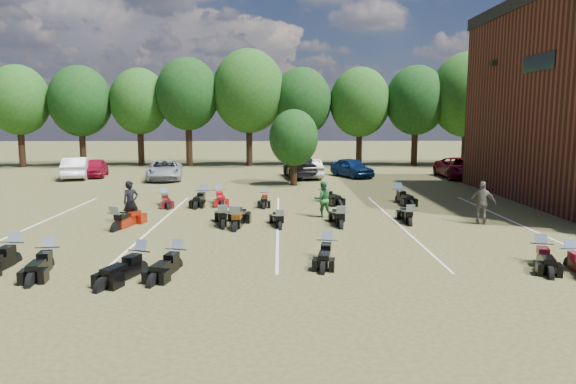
{
  "coord_description": "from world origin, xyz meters",
  "views": [
    {
      "loc": [
        -2.91,
        -17.94,
        4.38
      ],
      "look_at": [
        -2.56,
        4.0,
        1.2
      ],
      "focal_mm": 32.0,
      "sensor_mm": 36.0,
      "label": 1
    }
  ],
  "objects_px": {
    "motorcycle_14": "(164,204)",
    "motorcycle_3": "(177,269)",
    "person_black": "(131,202)",
    "person_green": "(323,199)",
    "motorcycle_0": "(14,263)",
    "car_4": "(352,168)",
    "car_0": "(95,168)",
    "person_grey": "(482,203)",
    "motorcycle_7": "(117,231)"
  },
  "relations": [
    {
      "from": "motorcycle_3",
      "to": "car_4",
      "type": "bearing_deg",
      "value": 82.53
    },
    {
      "from": "motorcycle_0",
      "to": "motorcycle_3",
      "type": "relative_size",
      "value": 1.11
    },
    {
      "from": "car_4",
      "to": "motorcycle_3",
      "type": "distance_m",
      "value": 24.8
    },
    {
      "from": "motorcycle_14",
      "to": "motorcycle_7",
      "type": "bearing_deg",
      "value": -113.52
    },
    {
      "from": "person_green",
      "to": "person_grey",
      "type": "xyz_separation_m",
      "value": [
        6.49,
        -1.64,
        0.1
      ]
    },
    {
      "from": "motorcycle_0",
      "to": "motorcycle_14",
      "type": "bearing_deg",
      "value": 80.96
    },
    {
      "from": "car_0",
      "to": "motorcycle_3",
      "type": "xyz_separation_m",
      "value": [
        10.78,
        -23.77,
        -0.68
      ]
    },
    {
      "from": "person_black",
      "to": "motorcycle_14",
      "type": "height_order",
      "value": "person_black"
    },
    {
      "from": "person_black",
      "to": "person_green",
      "type": "bearing_deg",
      "value": -27.18
    },
    {
      "from": "person_black",
      "to": "person_green",
      "type": "relative_size",
      "value": 1.13
    },
    {
      "from": "motorcycle_0",
      "to": "motorcycle_7",
      "type": "bearing_deg",
      "value": 71.94
    },
    {
      "from": "car_0",
      "to": "motorcycle_14",
      "type": "bearing_deg",
      "value": -68.93
    },
    {
      "from": "motorcycle_14",
      "to": "motorcycle_3",
      "type": "bearing_deg",
      "value": -94.74
    },
    {
      "from": "motorcycle_14",
      "to": "person_green",
      "type": "bearing_deg",
      "value": -43.01
    },
    {
      "from": "motorcycle_3",
      "to": "motorcycle_7",
      "type": "height_order",
      "value": "motorcycle_7"
    },
    {
      "from": "motorcycle_0",
      "to": "person_grey",
      "type": "bearing_deg",
      "value": 21.12
    },
    {
      "from": "car_4",
      "to": "person_green",
      "type": "distance_m",
      "value": 15.86
    },
    {
      "from": "person_black",
      "to": "motorcycle_0",
      "type": "xyz_separation_m",
      "value": [
        -1.89,
        -5.85,
        -0.9
      ]
    },
    {
      "from": "car_4",
      "to": "motorcycle_14",
      "type": "xyz_separation_m",
      "value": [
        -11.28,
        -12.0,
        -0.71
      ]
    },
    {
      "from": "car_0",
      "to": "motorcycle_0",
      "type": "distance_m",
      "value": 23.83
    },
    {
      "from": "car_0",
      "to": "motorcycle_3",
      "type": "relative_size",
      "value": 1.86
    },
    {
      "from": "car_4",
      "to": "person_green",
      "type": "bearing_deg",
      "value": -127.24
    },
    {
      "from": "car_0",
      "to": "motorcycle_7",
      "type": "distance_m",
      "value": 20.05
    },
    {
      "from": "person_green",
      "to": "person_grey",
      "type": "height_order",
      "value": "person_grey"
    },
    {
      "from": "person_grey",
      "to": "motorcycle_0",
      "type": "relative_size",
      "value": 0.76
    },
    {
      "from": "person_green",
      "to": "motorcycle_3",
      "type": "distance_m",
      "value": 9.31
    },
    {
      "from": "car_0",
      "to": "person_grey",
      "type": "distance_m",
      "value": 28.3
    },
    {
      "from": "person_black",
      "to": "person_grey",
      "type": "xyz_separation_m",
      "value": [
        14.58,
        -0.27,
        -0.0
      ]
    },
    {
      "from": "car_4",
      "to": "motorcycle_3",
      "type": "bearing_deg",
      "value": -134.42
    },
    {
      "from": "motorcycle_14",
      "to": "car_0",
      "type": "bearing_deg",
      "value": 103.38
    },
    {
      "from": "motorcycle_14",
      "to": "car_4",
      "type": "bearing_deg",
      "value": 27.75
    },
    {
      "from": "person_grey",
      "to": "motorcycle_7",
      "type": "height_order",
      "value": "person_grey"
    },
    {
      "from": "person_green",
      "to": "motorcycle_14",
      "type": "height_order",
      "value": "person_green"
    },
    {
      "from": "person_grey",
      "to": "motorcycle_3",
      "type": "distance_m",
      "value": 13.03
    },
    {
      "from": "person_green",
      "to": "motorcycle_0",
      "type": "distance_m",
      "value": 12.35
    },
    {
      "from": "car_0",
      "to": "person_grey",
      "type": "xyz_separation_m",
      "value": [
        22.2,
        -17.56,
        0.22
      ]
    },
    {
      "from": "car_4",
      "to": "motorcycle_7",
      "type": "height_order",
      "value": "car_4"
    },
    {
      "from": "car_0",
      "to": "person_grey",
      "type": "bearing_deg",
      "value": -49.67
    },
    {
      "from": "person_green",
      "to": "motorcycle_14",
      "type": "bearing_deg",
      "value": -33.76
    },
    {
      "from": "car_0",
      "to": "car_4",
      "type": "height_order",
      "value": "car_4"
    },
    {
      "from": "motorcycle_3",
      "to": "person_black",
      "type": "bearing_deg",
      "value": 128.33
    },
    {
      "from": "person_green",
      "to": "motorcycle_14",
      "type": "relative_size",
      "value": 0.76
    },
    {
      "from": "car_0",
      "to": "car_4",
      "type": "distance_m",
      "value": 19.17
    },
    {
      "from": "car_0",
      "to": "motorcycle_14",
      "type": "xyz_separation_m",
      "value": [
        7.89,
        -12.43,
        -0.68
      ]
    },
    {
      "from": "person_grey",
      "to": "motorcycle_0",
      "type": "height_order",
      "value": "person_grey"
    },
    {
      "from": "motorcycle_3",
      "to": "person_green",
      "type": "bearing_deg",
      "value": 70.19
    },
    {
      "from": "car_4",
      "to": "person_black",
      "type": "height_order",
      "value": "person_black"
    },
    {
      "from": "car_0",
      "to": "person_black",
      "type": "distance_m",
      "value": 18.88
    },
    {
      "from": "person_grey",
      "to": "motorcycle_0",
      "type": "bearing_deg",
      "value": 42.79
    },
    {
      "from": "person_black",
      "to": "person_green",
      "type": "xyz_separation_m",
      "value": [
        8.1,
        1.37,
        -0.1
      ]
    }
  ]
}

